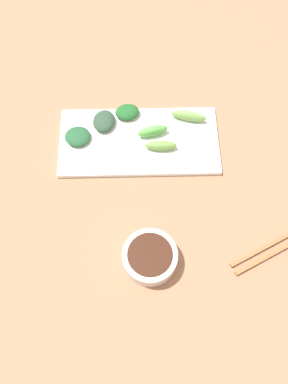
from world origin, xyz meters
TOP-DOWN VIEW (x-y plane):
  - tabletop at (0.00, 0.00)m, footprint 2.10×2.10m
  - sauce_bowl at (-0.17, -0.03)m, footprint 0.12×0.12m
  - serving_plate at (0.12, -0.01)m, footprint 0.19×0.39m
  - broccoli_stalk_0 at (0.18, -0.13)m, footprint 0.04×0.09m
  - broccoli_stalk_1 at (0.14, -0.04)m, footprint 0.04×0.08m
  - broccoli_leafy_2 at (0.20, 0.02)m, footprint 0.05×0.06m
  - broccoli_leafy_3 at (0.13, 0.14)m, footprint 0.06×0.06m
  - broccoli_stalk_4 at (0.10, -0.06)m, footprint 0.03×0.08m
  - broccoli_leafy_5 at (0.17, 0.07)m, footprint 0.07×0.06m
  - chopsticks at (-0.15, -0.31)m, footprint 0.13×0.22m

SIDE VIEW (x-z plane):
  - tabletop at x=0.00m, z-range 0.00..0.02m
  - chopsticks at x=-0.15m, z-range 0.02..0.03m
  - serving_plate at x=0.12m, z-range 0.02..0.03m
  - broccoli_leafy_3 at x=0.13m, z-range 0.03..0.05m
  - broccoli_leafy_5 at x=0.17m, z-range 0.03..0.05m
  - broccoli_leafy_2 at x=0.20m, z-range 0.03..0.05m
  - sauce_bowl at x=-0.17m, z-range 0.02..0.07m
  - broccoli_stalk_4 at x=0.10m, z-range 0.03..0.06m
  - broccoli_stalk_0 at x=0.18m, z-range 0.03..0.06m
  - broccoli_stalk_1 at x=0.14m, z-range 0.03..0.06m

